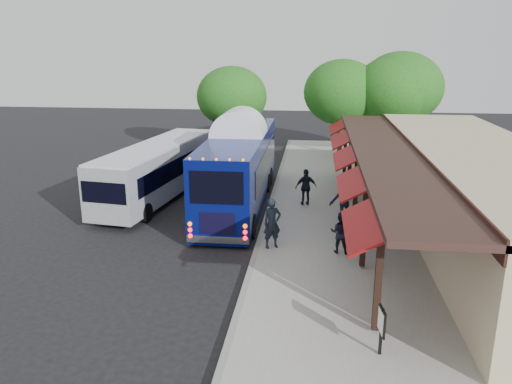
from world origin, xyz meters
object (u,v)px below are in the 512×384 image
at_px(sign_board, 382,324).
at_px(city_bus, 159,168).
at_px(ped_c, 306,187).
at_px(ped_d, 344,198).
at_px(ped_a, 272,223).
at_px(ped_b, 340,232).
at_px(coach_bus, 239,165).

bearing_deg(sign_board, city_bus, 119.35).
relative_size(ped_c, ped_d, 0.90).
relative_size(city_bus, ped_a, 5.50).
distance_m(ped_a, ped_b, 2.50).
relative_size(ped_a, ped_d, 0.98).
bearing_deg(coach_bus, ped_d, -23.47).
bearing_deg(ped_a, ped_c, 49.71).
bearing_deg(ped_b, ped_c, -62.98).
xyz_separation_m(ped_a, ped_c, (1.13, 5.43, -0.08)).
xyz_separation_m(coach_bus, ped_d, (4.85, -2.08, -0.86)).
bearing_deg(ped_c, coach_bus, -16.37).
height_order(ped_a, sign_board, ped_a).
bearing_deg(sign_board, coach_bus, 106.25).
bearing_deg(ped_c, ped_b, 89.64).
distance_m(coach_bus, ped_c, 3.32).
distance_m(city_bus, ped_d, 9.46).
xyz_separation_m(ped_b, ped_d, (0.32, 3.67, 0.19)).
relative_size(city_bus, ped_b, 6.76).
height_order(ped_a, ped_c, ped_a).
distance_m(ped_a, ped_d, 4.47).
relative_size(city_bus, ped_c, 6.02).
height_order(city_bus, ped_c, city_bus).
bearing_deg(coach_bus, ped_b, -51.97).
relative_size(ped_a, sign_board, 1.55).
relative_size(ped_a, ped_b, 1.23).
xyz_separation_m(coach_bus, ped_c, (3.18, -0.13, -0.96)).
bearing_deg(sign_board, ped_d, 84.88).
relative_size(coach_bus, ped_c, 6.67).
height_order(ped_d, sign_board, ped_d).
height_order(ped_c, ped_d, ped_d).
bearing_deg(city_bus, sign_board, -45.49).
bearing_deg(coach_bus, sign_board, -66.62).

